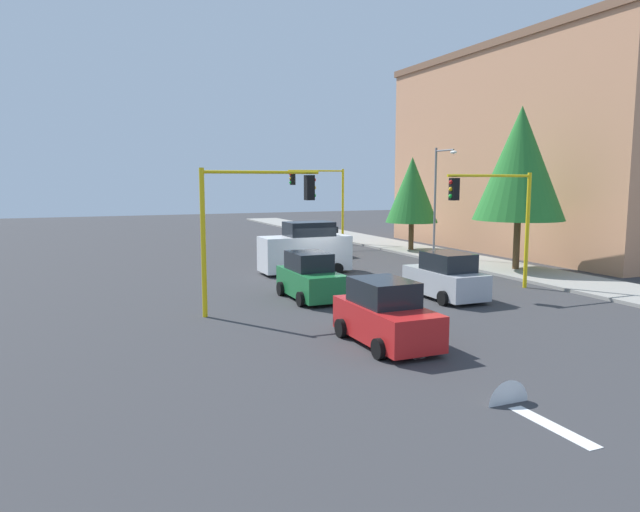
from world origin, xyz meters
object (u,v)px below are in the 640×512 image
(delivery_van_white, at_px, (305,250))
(car_red, at_px, (385,315))
(street_lamp_curbside, at_px, (439,191))
(traffic_signal_far_left, at_px, (322,192))
(traffic_signal_near_right, at_px, (252,211))
(tree_roadside_mid, at_px, (412,190))
(car_orange, at_px, (321,242))
(traffic_signal_near_left, at_px, (496,207))
(car_silver, at_px, (445,277))
(car_green, at_px, (310,278))
(tree_roadside_near, at_px, (520,164))

(delivery_van_white, height_order, car_red, delivery_van_white)
(street_lamp_curbside, distance_m, car_red, 19.97)
(traffic_signal_far_left, bearing_deg, traffic_signal_near_right, -29.65)
(tree_roadside_mid, bearing_deg, traffic_signal_near_right, -48.20)
(traffic_signal_near_right, distance_m, car_orange, 17.57)
(traffic_signal_near_left, height_order, traffic_signal_far_left, traffic_signal_far_left)
(street_lamp_curbside, relative_size, car_orange, 1.81)
(car_silver, bearing_deg, street_lamp_curbside, 147.17)
(tree_roadside_mid, distance_m, car_orange, 7.45)
(street_lamp_curbside, height_order, car_orange, street_lamp_curbside)
(car_silver, bearing_deg, car_green, -111.85)
(tree_roadside_mid, bearing_deg, car_silver, -26.85)
(traffic_signal_far_left, bearing_deg, car_green, -24.56)
(car_orange, bearing_deg, tree_roadside_near, 33.37)
(car_orange, bearing_deg, delivery_van_white, -29.33)
(tree_roadside_near, bearing_deg, tree_roadside_mid, -177.14)
(traffic_signal_far_left, xyz_separation_m, street_lamp_curbside, (10.39, 3.47, 0.21))
(car_orange, bearing_deg, car_red, -17.85)
(traffic_signal_near_right, distance_m, car_red, 6.88)
(traffic_signal_far_left, bearing_deg, car_orange, -23.69)
(car_red, bearing_deg, car_orange, 162.15)
(street_lamp_curbside, relative_size, delivery_van_white, 1.46)
(street_lamp_curbside, bearing_deg, traffic_signal_far_left, -161.51)
(delivery_van_white, bearing_deg, traffic_signal_far_left, 153.07)
(traffic_signal_near_left, xyz_separation_m, delivery_van_white, (-8.00, -6.01, -2.51))
(traffic_signal_far_left, relative_size, tree_roadside_mid, 0.89)
(traffic_signal_far_left, height_order, delivery_van_white, traffic_signal_far_left)
(traffic_signal_near_right, xyz_separation_m, car_red, (5.69, 2.50, -2.96))
(car_orange, xyz_separation_m, car_silver, (15.37, -0.82, 0.00))
(traffic_signal_near_left, xyz_separation_m, street_lamp_curbside, (-9.61, 3.56, 0.56))
(tree_roadside_mid, xyz_separation_m, car_orange, (-0.75, -6.58, -3.42))
(street_lamp_curbside, height_order, car_red, street_lamp_curbside)
(traffic_signal_near_right, relative_size, car_orange, 1.40)
(traffic_signal_near_left, height_order, street_lamp_curbside, street_lamp_curbside)
(car_silver, bearing_deg, tree_roadside_mid, 153.15)
(car_orange, height_order, car_silver, same)
(traffic_signal_near_left, bearing_deg, delivery_van_white, -143.07)
(car_silver, bearing_deg, delivery_van_white, -160.97)
(tree_roadside_mid, xyz_separation_m, delivery_van_white, (6.00, -10.37, -3.04))
(street_lamp_curbside, bearing_deg, car_silver, -32.83)
(delivery_van_white, bearing_deg, car_silver, 19.03)
(car_red, distance_m, car_silver, 7.67)
(car_orange, bearing_deg, street_lamp_curbside, 48.36)
(car_orange, bearing_deg, traffic_signal_near_left, 8.56)
(car_green, bearing_deg, traffic_signal_near_left, 79.72)
(street_lamp_curbside, xyz_separation_m, tree_roadside_mid, (-4.39, 0.80, -0.03))
(street_lamp_curbside, distance_m, delivery_van_white, 10.18)
(car_orange, distance_m, car_silver, 15.39)
(tree_roadside_mid, distance_m, car_red, 23.92)
(traffic_signal_near_right, bearing_deg, tree_roadside_near, 103.90)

